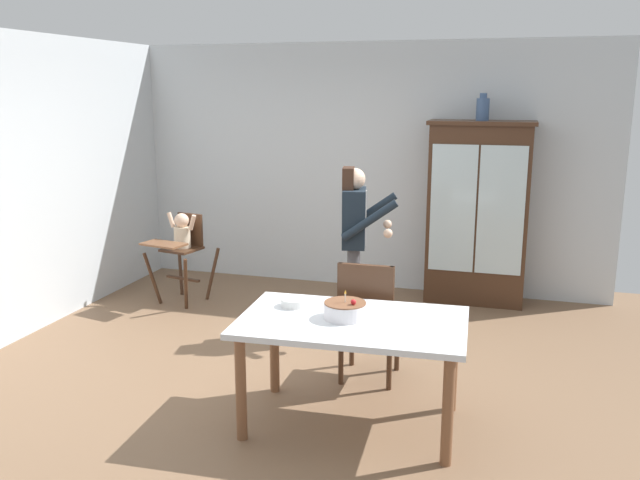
{
  "coord_description": "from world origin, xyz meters",
  "views": [
    {
      "loc": [
        1.58,
        -4.56,
        2.2
      ],
      "look_at": [
        0.04,
        0.7,
        0.95
      ],
      "focal_mm": 37.21,
      "sensor_mm": 36.0,
      "label": 1
    }
  ],
  "objects_px": {
    "ceramic_vase": "(483,109)",
    "high_chair_with_toddler": "(182,241)",
    "dining_table": "(352,334)",
    "birthday_cake": "(345,310)",
    "serving_bowl": "(294,302)",
    "china_cabinet": "(478,213)",
    "dining_chair_far_side": "(368,313)",
    "adult_person": "(355,230)"
  },
  "relations": [
    {
      "from": "birthday_cake",
      "to": "dining_chair_far_side",
      "type": "bearing_deg",
      "value": 88.78
    },
    {
      "from": "serving_bowl",
      "to": "dining_table",
      "type": "bearing_deg",
      "value": -18.61
    },
    {
      "from": "china_cabinet",
      "to": "dining_table",
      "type": "xyz_separation_m",
      "value": [
        -0.62,
        -2.95,
        -0.31
      ]
    },
    {
      "from": "china_cabinet",
      "to": "dining_table",
      "type": "height_order",
      "value": "china_cabinet"
    },
    {
      "from": "serving_bowl",
      "to": "dining_chair_far_side",
      "type": "xyz_separation_m",
      "value": [
        0.41,
        0.51,
        -0.21
      ]
    },
    {
      "from": "dining_table",
      "to": "birthday_cake",
      "type": "height_order",
      "value": "birthday_cake"
    },
    {
      "from": "high_chair_with_toddler",
      "to": "dining_chair_far_side",
      "type": "distance_m",
      "value": 2.68
    },
    {
      "from": "high_chair_with_toddler",
      "to": "adult_person",
      "type": "bearing_deg",
      "value": 0.7
    },
    {
      "from": "high_chair_with_toddler",
      "to": "dining_chair_far_side",
      "type": "bearing_deg",
      "value": -19.52
    },
    {
      "from": "china_cabinet",
      "to": "dining_chair_far_side",
      "type": "relative_size",
      "value": 1.97
    },
    {
      "from": "dining_table",
      "to": "high_chair_with_toddler",
      "type": "bearing_deg",
      "value": 138.38
    },
    {
      "from": "ceramic_vase",
      "to": "high_chair_with_toddler",
      "type": "relative_size",
      "value": 0.28
    },
    {
      "from": "adult_person",
      "to": "serving_bowl",
      "type": "bearing_deg",
      "value": 166.34
    },
    {
      "from": "high_chair_with_toddler",
      "to": "adult_person",
      "type": "height_order",
      "value": "adult_person"
    },
    {
      "from": "high_chair_with_toddler",
      "to": "dining_table",
      "type": "xyz_separation_m",
      "value": [
        2.33,
        -2.07,
        -0.01
      ]
    },
    {
      "from": "dining_table",
      "to": "ceramic_vase",
      "type": "bearing_deg",
      "value": 78.3
    },
    {
      "from": "ceramic_vase",
      "to": "high_chair_with_toddler",
      "type": "height_order",
      "value": "ceramic_vase"
    },
    {
      "from": "high_chair_with_toddler",
      "to": "dining_table",
      "type": "height_order",
      "value": "high_chair_with_toddler"
    },
    {
      "from": "birthday_cake",
      "to": "dining_chair_far_side",
      "type": "distance_m",
      "value": 0.69
    },
    {
      "from": "china_cabinet",
      "to": "birthday_cake",
      "type": "xyz_separation_m",
      "value": [
        -0.67,
        -2.94,
        -0.16
      ]
    },
    {
      "from": "adult_person",
      "to": "dining_chair_far_side",
      "type": "height_order",
      "value": "adult_person"
    },
    {
      "from": "serving_bowl",
      "to": "dining_chair_far_side",
      "type": "bearing_deg",
      "value": 51.23
    },
    {
      "from": "ceramic_vase",
      "to": "birthday_cake",
      "type": "relative_size",
      "value": 0.96
    },
    {
      "from": "high_chair_with_toddler",
      "to": "dining_chair_far_side",
      "type": "relative_size",
      "value": 0.99
    },
    {
      "from": "adult_person",
      "to": "serving_bowl",
      "type": "xyz_separation_m",
      "value": [
        -0.07,
        -1.53,
        -0.2
      ]
    },
    {
      "from": "dining_table",
      "to": "birthday_cake",
      "type": "distance_m",
      "value": 0.16
    },
    {
      "from": "birthday_cake",
      "to": "china_cabinet",
      "type": "bearing_deg",
      "value": 77.19
    },
    {
      "from": "china_cabinet",
      "to": "high_chair_with_toddler",
      "type": "bearing_deg",
      "value": -163.23
    },
    {
      "from": "birthday_cake",
      "to": "serving_bowl",
      "type": "height_order",
      "value": "birthday_cake"
    },
    {
      "from": "adult_person",
      "to": "birthday_cake",
      "type": "height_order",
      "value": "adult_person"
    },
    {
      "from": "china_cabinet",
      "to": "dining_chair_far_side",
      "type": "xyz_separation_m",
      "value": [
        -0.65,
        -2.29,
        -0.4
      ]
    },
    {
      "from": "high_chair_with_toddler",
      "to": "adult_person",
      "type": "xyz_separation_m",
      "value": [
        1.94,
        -0.39,
        0.31
      ]
    },
    {
      "from": "high_chair_with_toddler",
      "to": "serving_bowl",
      "type": "relative_size",
      "value": 5.28
    },
    {
      "from": "ceramic_vase",
      "to": "dining_chair_far_side",
      "type": "xyz_separation_m",
      "value": [
        -0.65,
        -2.29,
        -1.45
      ]
    },
    {
      "from": "ceramic_vase",
      "to": "dining_chair_far_side",
      "type": "height_order",
      "value": "ceramic_vase"
    },
    {
      "from": "dining_table",
      "to": "dining_chair_far_side",
      "type": "bearing_deg",
      "value": 93.26
    },
    {
      "from": "adult_person",
      "to": "dining_table",
      "type": "distance_m",
      "value": 1.75
    },
    {
      "from": "serving_bowl",
      "to": "adult_person",
      "type": "bearing_deg",
      "value": 87.55
    },
    {
      "from": "ceramic_vase",
      "to": "adult_person",
      "type": "bearing_deg",
      "value": -127.95
    },
    {
      "from": "ceramic_vase",
      "to": "high_chair_with_toddler",
      "type": "bearing_deg",
      "value": -163.14
    },
    {
      "from": "adult_person",
      "to": "birthday_cake",
      "type": "bearing_deg",
      "value": -179.89
    },
    {
      "from": "ceramic_vase",
      "to": "serving_bowl",
      "type": "bearing_deg",
      "value": -110.73
    }
  ]
}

